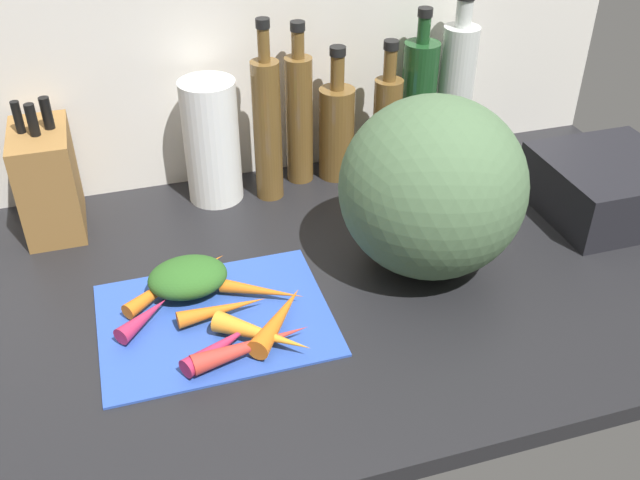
# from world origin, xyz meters

# --- Properties ---
(ground_plane) EXTENTS (1.70, 0.80, 0.03)m
(ground_plane) POSITION_xyz_m (0.00, 0.00, -0.01)
(ground_plane) COLOR black
(wall_back) EXTENTS (1.70, 0.03, 0.60)m
(wall_back) POSITION_xyz_m (0.00, 0.39, 0.30)
(wall_back) COLOR silver
(wall_back) RESTS_ON ground_plane
(cutting_board) EXTENTS (0.34, 0.27, 0.01)m
(cutting_board) POSITION_xyz_m (-0.06, -0.06, 0.00)
(cutting_board) COLOR #2D51B7
(cutting_board) RESTS_ON ground_plane
(carrot_0) EXTENTS (0.12, 0.09, 0.03)m
(carrot_0) POSITION_xyz_m (-0.06, -0.15, 0.02)
(carrot_0) COLOR #B2264C
(carrot_0) RESTS_ON cutting_board
(carrot_1) EXTENTS (0.14, 0.04, 0.03)m
(carrot_1) POSITION_xyz_m (-0.04, -0.07, 0.02)
(carrot_1) COLOR orange
(carrot_1) RESTS_ON cutting_board
(carrot_2) EXTENTS (0.09, 0.09, 0.03)m
(carrot_2) POSITION_xyz_m (-0.16, -0.05, 0.02)
(carrot_2) COLOR #B2264C
(carrot_2) RESTS_ON cutting_board
(carrot_3) EXTENTS (0.15, 0.13, 0.02)m
(carrot_3) POSITION_xyz_m (-0.11, 0.02, 0.02)
(carrot_3) COLOR orange
(carrot_3) RESTS_ON cutting_board
(carrot_4) EXTENTS (0.12, 0.14, 0.03)m
(carrot_4) POSITION_xyz_m (0.03, -0.12, 0.02)
(carrot_4) COLOR orange
(carrot_4) RESTS_ON cutting_board
(carrot_5) EXTENTS (0.14, 0.12, 0.03)m
(carrot_5) POSITION_xyz_m (0.00, -0.14, 0.02)
(carrot_5) COLOR orange
(carrot_5) RESTS_ON cutting_board
(carrot_6) EXTENTS (0.12, 0.08, 0.02)m
(carrot_6) POSITION_xyz_m (-0.07, 0.04, 0.02)
(carrot_6) COLOR orange
(carrot_6) RESTS_ON cutting_board
(carrot_7) EXTENTS (0.13, 0.08, 0.02)m
(carrot_7) POSITION_xyz_m (0.02, -0.04, 0.02)
(carrot_7) COLOR orange
(carrot_7) RESTS_ON cutting_board
(carrot_8) EXTENTS (0.18, 0.06, 0.03)m
(carrot_8) POSITION_xyz_m (-0.02, -0.16, 0.02)
(carrot_8) COLOR red
(carrot_8) RESTS_ON cutting_board
(carrot_greens_pile) EXTENTS (0.12, 0.10, 0.05)m
(carrot_greens_pile) POSITION_xyz_m (-0.08, 0.01, 0.03)
(carrot_greens_pile) COLOR #2D6023
(carrot_greens_pile) RESTS_ON cutting_board
(winter_squash) EXTENTS (0.30, 0.29, 0.29)m
(winter_squash) POSITION_xyz_m (0.31, -0.02, 0.15)
(winter_squash) COLOR #4C6B47
(winter_squash) RESTS_ON ground_plane
(knife_block) EXTENTS (0.10, 0.16, 0.24)m
(knife_block) POSITION_xyz_m (-0.28, 0.28, 0.10)
(knife_block) COLOR olive
(knife_block) RESTS_ON ground_plane
(paper_towel_roll) EXTENTS (0.10, 0.10, 0.23)m
(paper_towel_roll) POSITION_xyz_m (0.01, 0.30, 0.12)
(paper_towel_roll) COLOR white
(paper_towel_roll) RESTS_ON ground_plane
(bottle_0) EXTENTS (0.05, 0.05, 0.34)m
(bottle_0) POSITION_xyz_m (0.11, 0.27, 0.14)
(bottle_0) COLOR brown
(bottle_0) RESTS_ON ground_plane
(bottle_1) EXTENTS (0.05, 0.05, 0.32)m
(bottle_1) POSITION_xyz_m (0.19, 0.32, 0.13)
(bottle_1) COLOR brown
(bottle_1) RESTS_ON ground_plane
(bottle_2) EXTENTS (0.07, 0.07, 0.27)m
(bottle_2) POSITION_xyz_m (0.26, 0.31, 0.10)
(bottle_2) COLOR brown
(bottle_2) RESTS_ON ground_plane
(bottle_3) EXTENTS (0.06, 0.06, 0.27)m
(bottle_3) POSITION_xyz_m (0.36, 0.29, 0.11)
(bottle_3) COLOR brown
(bottle_3) RESTS_ON ground_plane
(bottle_4) EXTENTS (0.07, 0.07, 0.32)m
(bottle_4) POSITION_xyz_m (0.43, 0.32, 0.13)
(bottle_4) COLOR #19421E
(bottle_4) RESTS_ON ground_plane
(bottle_5) EXTENTS (0.07, 0.07, 0.35)m
(bottle_5) POSITION_xyz_m (0.51, 0.31, 0.15)
(bottle_5) COLOR silver
(bottle_5) RESTS_ON ground_plane
(dish_rack) EXTENTS (0.23, 0.23, 0.11)m
(dish_rack) POSITION_xyz_m (0.69, 0.03, 0.05)
(dish_rack) COLOR black
(dish_rack) RESTS_ON ground_plane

